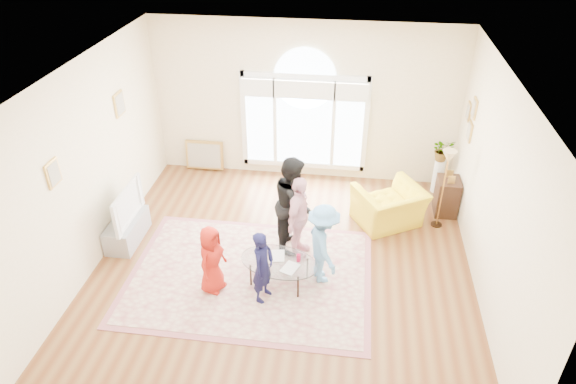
# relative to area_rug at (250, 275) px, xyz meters

# --- Properties ---
(ground) EXTENTS (6.00, 6.00, 0.00)m
(ground) POSITION_rel_area_rug_xyz_m (0.48, 0.34, -0.01)
(ground) COLOR brown
(ground) RESTS_ON ground
(room_shell) EXTENTS (6.00, 6.00, 6.00)m
(room_shell) POSITION_rel_area_rug_xyz_m (0.49, 3.17, 1.56)
(room_shell) COLOR beige
(room_shell) RESTS_ON ground
(area_rug) EXTENTS (3.60, 2.60, 0.02)m
(area_rug) POSITION_rel_area_rug_xyz_m (0.00, 0.00, 0.00)
(area_rug) COLOR beige
(area_rug) RESTS_ON ground
(rug_border) EXTENTS (3.80, 2.80, 0.01)m
(rug_border) POSITION_rel_area_rug_xyz_m (-0.00, -0.00, -0.00)
(rug_border) COLOR #9C575F
(rug_border) RESTS_ON ground
(tv_console) EXTENTS (0.45, 1.00, 0.42)m
(tv_console) POSITION_rel_area_rug_xyz_m (-2.27, 0.64, 0.20)
(tv_console) COLOR #919499
(tv_console) RESTS_ON ground
(television) EXTENTS (0.17, 1.09, 0.63)m
(television) POSITION_rel_area_rug_xyz_m (-2.26, 0.64, 0.72)
(television) COLOR black
(television) RESTS_ON tv_console
(coffee_table) EXTENTS (1.34, 1.01, 0.54)m
(coffee_table) POSITION_rel_area_rug_xyz_m (0.49, -0.08, 0.39)
(coffee_table) COLOR silver
(coffee_table) RESTS_ON ground
(armchair) EXTENTS (1.45, 1.40, 0.72)m
(armchair) POSITION_rel_area_rug_xyz_m (2.19, 1.76, 0.35)
(armchair) COLOR yellow
(armchair) RESTS_ON ground
(side_cabinet) EXTENTS (0.40, 0.50, 0.70)m
(side_cabinet) POSITION_rel_area_rug_xyz_m (3.26, 2.26, 0.34)
(side_cabinet) COLOR black
(side_cabinet) RESTS_ON ground
(floor_lamp) EXTENTS (0.31, 0.31, 1.51)m
(floor_lamp) POSITION_rel_area_rug_xyz_m (3.08, 1.82, 1.27)
(floor_lamp) COLOR black
(floor_lamp) RESTS_ON ground
(plant_pedestal) EXTENTS (0.20, 0.20, 0.70)m
(plant_pedestal) POSITION_rel_area_rug_xyz_m (3.18, 3.01, 0.34)
(plant_pedestal) COLOR white
(plant_pedestal) RESTS_ON ground
(potted_plant) EXTENTS (0.50, 0.46, 0.45)m
(potted_plant) POSITION_rel_area_rug_xyz_m (3.18, 3.01, 0.92)
(potted_plant) COLOR #33722D
(potted_plant) RESTS_ON plant_pedestal
(leaning_picture) EXTENTS (0.80, 0.14, 0.62)m
(leaning_picture) POSITION_rel_area_rug_xyz_m (-1.62, 3.24, -0.01)
(leaning_picture) COLOR tan
(leaning_picture) RESTS_ON ground
(child_red) EXTENTS (0.51, 0.63, 1.11)m
(child_red) POSITION_rel_area_rug_xyz_m (-0.48, -0.36, 0.57)
(child_red) COLOR #AF1C12
(child_red) RESTS_ON area_rug
(child_navy) EXTENTS (0.41, 0.49, 1.16)m
(child_navy) POSITION_rel_area_rug_xyz_m (0.31, -0.46, 0.59)
(child_navy) COLOR #111136
(child_navy) RESTS_ON area_rug
(child_black) EXTENTS (0.63, 0.81, 1.67)m
(child_black) POSITION_rel_area_rug_xyz_m (0.58, 0.88, 0.84)
(child_black) COLOR black
(child_black) RESTS_ON area_rug
(child_pink) EXTENTS (0.50, 0.89, 1.44)m
(child_pink) POSITION_rel_area_rug_xyz_m (0.69, 0.66, 0.73)
(child_pink) COLOR #F8B0BD
(child_pink) RESTS_ON area_rug
(child_blue) EXTENTS (0.79, 0.98, 1.33)m
(child_blue) POSITION_rel_area_rug_xyz_m (1.13, 0.09, 0.68)
(child_blue) COLOR #5B97D0
(child_blue) RESTS_ON area_rug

